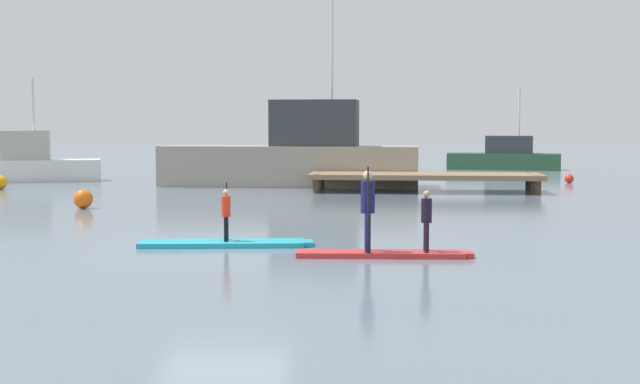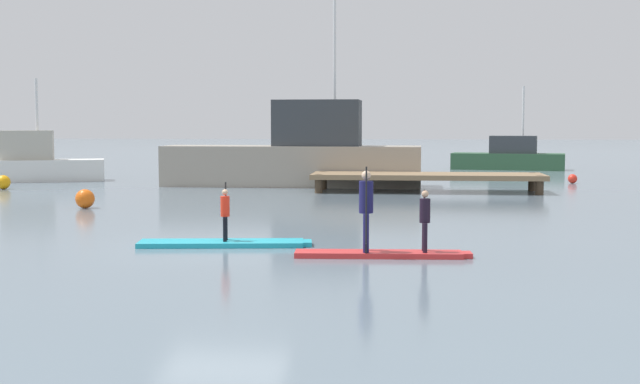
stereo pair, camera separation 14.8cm
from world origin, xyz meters
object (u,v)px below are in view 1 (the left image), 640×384
at_px(paddleboard_near, 226,243).
at_px(motor_boat_small_navy, 505,157).
at_px(mooring_buoy_mid, 569,179).
at_px(paddler_child_solo, 226,212).
at_px(paddleboard_far, 384,254).
at_px(fishing_boat_green_midground, 33,164).
at_px(fishing_boat_white_large, 295,156).
at_px(paddler_adult, 368,205).
at_px(mooring_buoy_far, 83,199).
at_px(paddler_child_front, 426,217).
at_px(mooring_buoy_near, 0,182).

relative_size(paddleboard_near, motor_boat_small_navy, 0.57).
distance_m(motor_boat_small_navy, mooring_buoy_mid, 10.58).
bearing_deg(paddler_child_solo, paddleboard_far, -19.34).
bearing_deg(motor_boat_small_navy, fishing_boat_green_midground, -151.73).
bearing_deg(mooring_buoy_mid, fishing_boat_white_large, -167.00).
bearing_deg(fishing_boat_green_midground, paddleboard_near, -56.24).
bearing_deg(paddleboard_near, paddler_adult, -21.33).
bearing_deg(motor_boat_small_navy, paddler_child_solo, -107.48).
distance_m(paddler_adult, fishing_boat_green_midground, 24.34).
bearing_deg(paddleboard_far, paddler_child_solo, 160.66).
relative_size(mooring_buoy_mid, mooring_buoy_far, 0.69).
xyz_separation_m(paddler_child_front, mooring_buoy_far, (-9.65, 8.13, -0.46)).
xyz_separation_m(motor_boat_small_navy, mooring_buoy_near, (-20.75, -15.83, -0.41)).
height_order(paddler_child_solo, mooring_buoy_mid, paddler_child_solo).
distance_m(fishing_boat_green_midground, motor_boat_small_navy, 24.28).
bearing_deg(mooring_buoy_near, mooring_buoy_mid, 13.62).
xyz_separation_m(paddler_child_solo, paddler_adult, (2.90, -1.15, 0.27)).
bearing_deg(paddleboard_far, fishing_boat_green_midground, 128.56).
distance_m(paddleboard_far, mooring_buoy_mid, 21.50).
bearing_deg(paddler_child_solo, fishing_boat_white_large, 92.03).
height_order(motor_boat_small_navy, mooring_buoy_near, motor_boat_small_navy).
distance_m(paddleboard_far, fishing_boat_white_large, 18.04).
xyz_separation_m(paddleboard_near, mooring_buoy_far, (-5.67, 7.07, 0.23)).
bearing_deg(fishing_boat_white_large, mooring_buoy_near, -165.75).
bearing_deg(paddler_adult, mooring_buoy_near, 133.98).
bearing_deg(paddleboard_near, fishing_boat_white_large, 92.00).
distance_m(paddler_child_front, fishing_boat_green_midground, 24.96).
distance_m(paddleboard_near, fishing_boat_white_large, 16.54).
relative_size(fishing_boat_white_large, mooring_buoy_near, 19.14).
bearing_deg(fishing_boat_green_midground, fishing_boat_white_large, -7.78).
height_order(paddler_child_front, mooring_buoy_near, paddler_child_front).
distance_m(mooring_buoy_near, mooring_buoy_far, 8.81).
distance_m(paddleboard_far, mooring_buoy_near, 20.85).
bearing_deg(fishing_boat_white_large, mooring_buoy_far, -118.40).
xyz_separation_m(paddleboard_far, mooring_buoy_far, (-8.88, 8.18, 0.23)).
bearing_deg(paddler_adult, mooring_buoy_far, 136.25).
xyz_separation_m(paddler_child_solo, paddleboard_far, (3.20, -1.12, -0.64)).
bearing_deg(motor_boat_small_navy, mooring_buoy_far, -123.67).
bearing_deg(paddler_child_front, paddleboard_near, 165.17).
relative_size(paddler_child_front, fishing_boat_white_large, 0.11).
height_order(paddleboard_near, mooring_buoy_mid, mooring_buoy_mid).
height_order(paddler_adult, fishing_boat_white_large, fishing_boat_white_large).
relative_size(fishing_boat_green_midground, mooring_buoy_mid, 14.38).
relative_size(fishing_boat_green_midground, mooring_buoy_near, 10.34).
bearing_deg(mooring_buoy_mid, mooring_buoy_far, -143.61).
height_order(paddleboard_near, fishing_boat_green_midground, fishing_boat_green_midground).
bearing_deg(paddleboard_far, motor_boat_small_navy, 78.75).
xyz_separation_m(fishing_boat_white_large, mooring_buoy_near, (-10.86, -2.76, -0.92)).
bearing_deg(fishing_boat_green_midground, paddleboard_far, -51.44).
xyz_separation_m(paddleboard_near, fishing_boat_green_midground, (-12.07, 18.06, 0.72)).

